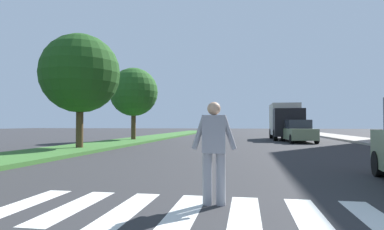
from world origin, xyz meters
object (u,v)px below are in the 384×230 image
(tree_mid, at_px, (80,74))
(pedestrian_performer, at_px, (214,148))
(truck_box_delivery, at_px, (285,120))
(sedan_midblock, at_px, (298,132))
(tree_far, at_px, (134,92))

(tree_mid, bearing_deg, pedestrian_performer, -51.83)
(tree_mid, height_order, pedestrian_performer, tree_mid)
(pedestrian_performer, distance_m, truck_box_delivery, 23.78)
(sedan_midblock, xyz_separation_m, truck_box_delivery, (-0.42, 4.24, 0.87))
(tree_mid, relative_size, tree_far, 1.04)
(tree_mid, distance_m, sedan_midblock, 15.55)
(sedan_midblock, relative_size, truck_box_delivery, 0.70)
(tree_mid, bearing_deg, tree_far, 92.04)
(sedan_midblock, bearing_deg, tree_far, -177.55)
(pedestrian_performer, xyz_separation_m, truck_box_delivery, (3.85, 23.46, 0.70))
(tree_far, relative_size, pedestrian_performer, 3.28)
(tree_mid, distance_m, truck_box_delivery, 18.01)
(tree_far, relative_size, sedan_midblock, 1.29)
(tree_mid, bearing_deg, sedan_midblock, 37.76)
(truck_box_delivery, bearing_deg, sedan_midblock, -84.31)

